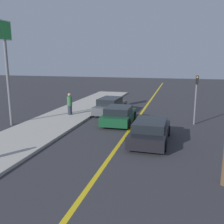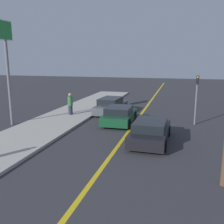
# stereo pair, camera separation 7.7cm
# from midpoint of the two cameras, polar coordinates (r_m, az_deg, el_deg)

# --- Properties ---
(road_center_line) EXTENTS (0.20, 60.00, 0.01)m
(road_center_line) POSITION_cam_midpoint_polar(r_m,az_deg,el_deg) (19.69, 5.97, -1.15)
(road_center_line) COLOR gold
(road_center_line) RESTS_ON ground_plane
(sidewalk_left) EXTENTS (3.85, 31.42, 0.15)m
(sidewalk_left) POSITION_cam_midpoint_polar(r_m,az_deg,el_deg) (19.18, -11.59, -1.47)
(sidewalk_left) COLOR #ADA89E
(sidewalk_left) RESTS_ON ground_plane
(car_near_right_lane) EXTENTS (2.05, 4.35, 1.24)m
(car_near_right_lane) POSITION_cam_midpoint_polar(r_m,az_deg,el_deg) (13.82, 8.59, -4.34)
(car_near_right_lane) COLOR black
(car_near_right_lane) RESTS_ON ground_plane
(car_ahead_center) EXTENTS (2.07, 3.92, 1.23)m
(car_ahead_center) POSITION_cam_midpoint_polar(r_m,az_deg,el_deg) (17.54, 1.48, -0.72)
(car_ahead_center) COLOR #144728
(car_ahead_center) RESTS_ON ground_plane
(car_far_distant) EXTENTS (2.05, 4.45, 1.33)m
(car_far_distant) POSITION_cam_midpoint_polar(r_m,az_deg,el_deg) (20.83, -0.47, 1.43)
(car_far_distant) COLOR #4C5156
(car_far_distant) RESTS_ON ground_plane
(pedestrian_mid_group) EXTENTS (0.40, 0.40, 1.71)m
(pedestrian_mid_group) POSITION_cam_midpoint_polar(r_m,az_deg,el_deg) (19.94, -9.75, 1.82)
(pedestrian_mid_group) COLOR #282D3D
(pedestrian_mid_group) RESTS_ON sidewalk_left
(traffic_light) EXTENTS (0.18, 0.40, 3.39)m
(traffic_light) POSITION_cam_midpoint_polar(r_m,az_deg,el_deg) (17.86, 18.54, 3.86)
(traffic_light) COLOR slate
(traffic_light) RESTS_ON ground_plane
(roadside_sign) EXTENTS (0.20, 1.41, 6.91)m
(roadside_sign) POSITION_cam_midpoint_polar(r_m,az_deg,el_deg) (18.10, -23.24, 12.32)
(roadside_sign) COLOR slate
(roadside_sign) RESTS_ON ground_plane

